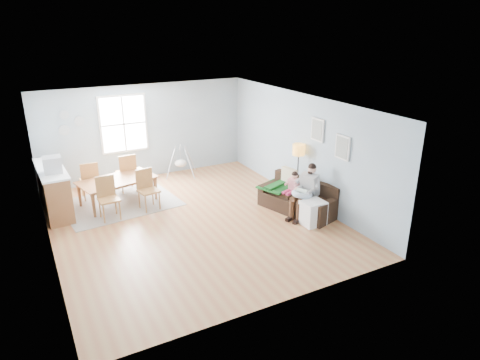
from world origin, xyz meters
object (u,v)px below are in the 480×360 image
sofa (299,200)px  counter (54,190)px  father (306,189)px  storage_cube (313,213)px  baby_swing (181,163)px  dining_table (119,192)px  chair_nw (90,178)px  monitor (52,165)px  floor_lamp (299,155)px  toddler (292,185)px  chair_sw (107,195)px  chair_se (147,186)px  chair_ne (127,170)px

sofa → counter: bearing=152.3°
father → storage_cube: father is taller
counter → baby_swing: bearing=16.0°
storage_cube → dining_table: dining_table is taller
dining_table → chair_nw: 0.87m
chair_nw → monitor: bearing=-139.3°
floor_lamp → storage_cube: 1.66m
toddler → chair_nw: chair_nw is taller
chair_sw → baby_swing: bearing=38.1°
baby_swing → father: bearing=-68.7°
monitor → chair_se: bearing=-13.5°
chair_se → baby_swing: (1.57, 1.88, -0.18)m
storage_cube → chair_ne: size_ratio=0.53×
floor_lamp → counter: 5.96m
chair_nw → counter: 0.96m
toddler → chair_nw: (-4.19, 2.94, -0.07)m
toddler → storage_cube: 0.97m
father → chair_ne: bearing=133.3°
storage_cube → counter: (-5.04, 3.48, 0.29)m
toddler → counter: 5.70m
sofa → chair_se: bearing=149.5°
father → chair_sw: bearing=153.3°
floor_lamp → dining_table: size_ratio=0.82×
chair_sw → chair_se: chair_sw is taller
sofa → father: father is taller
father → chair_se: bearing=145.4°
chair_sw → storage_cube: bearing=-32.3°
monitor → counter: bearing=94.7°
chair_se → counter: size_ratio=0.49×
counter → chair_nw: bearing=22.2°
storage_cube → toddler: bearing=87.2°
chair_sw → chair_ne: (0.82, 1.42, 0.03)m
chair_sw → monitor: bearing=150.5°
father → chair_sw: 4.60m
storage_cube → dining_table: 4.82m
counter → chair_sw: bearing=-42.2°
floor_lamp → baby_swing: floor_lamp is taller
sofa → monitor: (-5.17, 2.35, 1.03)m
father → chair_nw: bearing=141.6°
monitor → chair_nw: bearing=40.7°
floor_lamp → dining_table: (-4.04, 1.96, -0.92)m
floor_lamp → chair_ne: (-3.63, 2.67, -0.63)m
sofa → dining_table: 4.49m
chair_se → monitor: bearing=166.5°
dining_table → chair_nw: bearing=119.8°
sofa → chair_sw: size_ratio=2.03×
toddler → baby_swing: bearing=112.6°
chair_se → chair_ne: chair_ne is taller
chair_se → baby_swing: 2.46m
father → chair_sw: (-4.11, 2.07, -0.09)m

